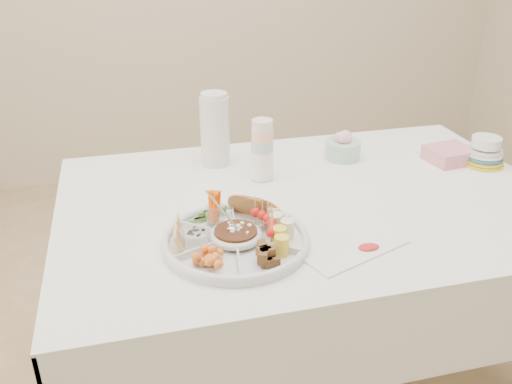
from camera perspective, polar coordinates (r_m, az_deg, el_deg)
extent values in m
plane|color=tan|center=(2.13, 4.79, -19.13)|extent=(4.00, 4.00, 0.00)
cube|color=white|center=(1.88, 5.23, -10.97)|extent=(1.52, 1.02, 0.76)
cylinder|color=silver|center=(1.42, -2.14, -4.82)|extent=(0.49, 0.49, 0.04)
cylinder|color=#4D2C19|center=(1.41, -2.14, -4.56)|extent=(0.15, 0.15, 0.04)
cylinder|color=silver|center=(1.76, 0.66, 4.58)|extent=(0.09, 0.09, 0.21)
cylinder|color=silver|center=(1.87, -4.35, 6.68)|extent=(0.11, 0.11, 0.26)
cylinder|color=#84B5A1|center=(1.97, 9.13, 4.87)|extent=(0.15, 0.15, 0.10)
cube|color=pink|center=(2.04, 19.73, 3.73)|extent=(0.17, 0.15, 0.05)
cylinder|color=#CFC74C|center=(2.05, 22.91, 3.86)|extent=(0.17, 0.17, 0.09)
cube|color=white|center=(1.42, 10.66, -6.08)|extent=(0.31, 0.19, 0.01)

